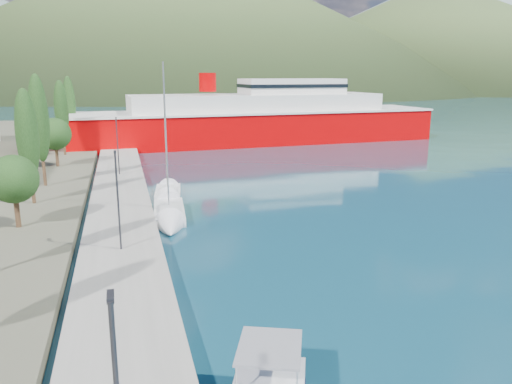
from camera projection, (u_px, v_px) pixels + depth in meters
name	position (u px, v px, depth m)	size (l,w,h in m)	color
ground	(153.00, 117.00, 134.05)	(1400.00, 1400.00, 0.00)	#123F53
quay	(120.00, 202.00, 43.39)	(5.00, 88.00, 0.80)	gray
hills_far	(236.00, 19.00, 619.84)	(1480.00, 900.00, 180.00)	slate
hills_near	(257.00, 24.00, 384.79)	(1010.00, 520.00, 115.00)	#43582D
tree_row	(40.00, 134.00, 46.94)	(3.71, 64.28, 10.65)	#47301E
lamp_posts	(118.00, 192.00, 31.11)	(0.15, 45.33, 6.06)	#2D2D33
sailboat_near	(170.00, 220.00, 38.30)	(3.07, 9.27, 13.12)	silver
sailboat_mid	(167.00, 198.00, 45.32)	(3.16, 7.38, 10.51)	silver
ferry	(258.00, 120.00, 83.80)	(61.43, 16.62, 12.06)	#C10002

